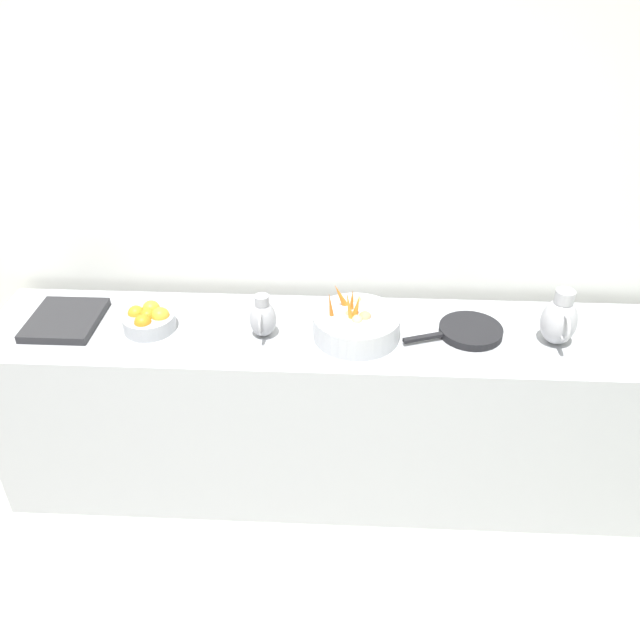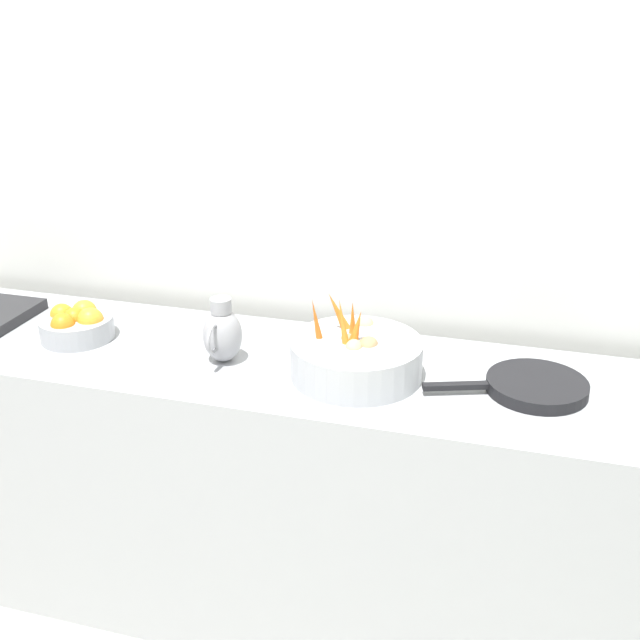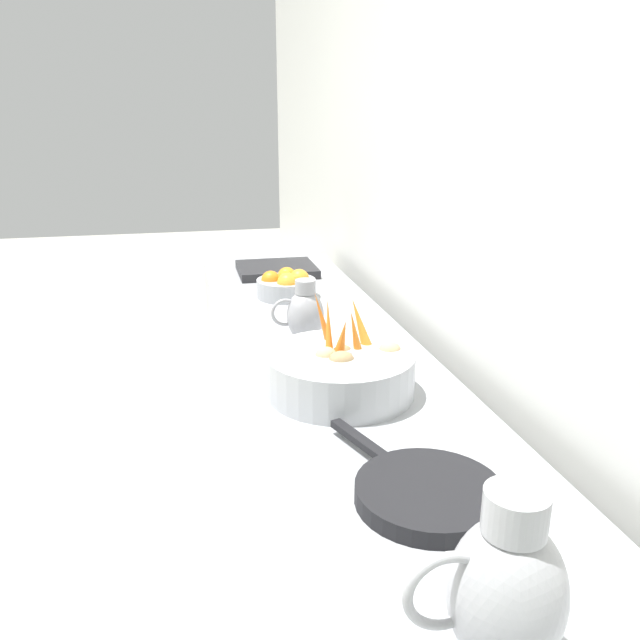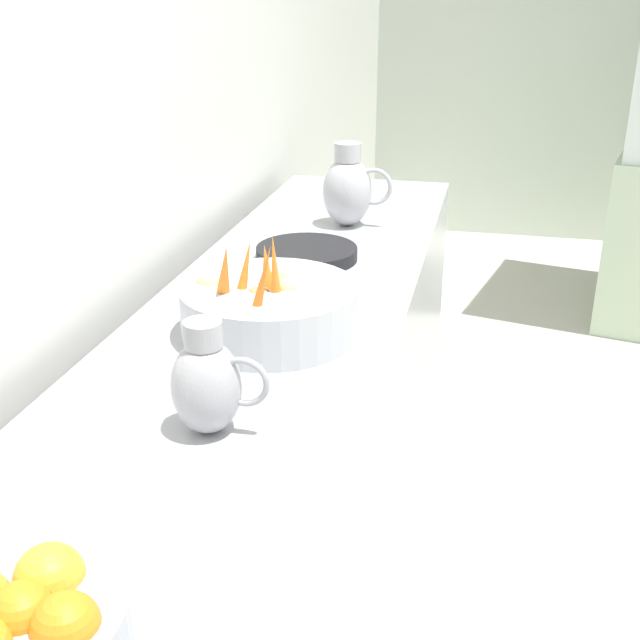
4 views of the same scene
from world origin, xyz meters
name	(u,v)px [view 4 (image 4 of 4)]	position (x,y,z in m)	size (l,w,h in m)	color
tile_wall_left	(138,27)	(-1.95, 0.77, 1.50)	(0.10, 7.71, 3.00)	silver
prep_counter	(253,528)	(-1.54, 0.27, 0.45)	(0.60, 3.12, 0.91)	#9EA0A5
vegetable_colander	(269,309)	(-1.51, 0.35, 0.97)	(0.37, 0.37, 0.24)	#ADAFB5
orange_bowl	(22,627)	(-1.52, -0.56, 0.96)	(0.23, 0.23, 0.11)	#9EA0A5
metal_pitcher_tall	(348,189)	(-1.50, 1.19, 1.02)	(0.21, 0.15, 0.25)	#A3A3A8
metal_pitcher_short	(207,383)	(-1.50, -0.05, 1.00)	(0.17, 0.12, 0.20)	#939399
skillet_on_counter	(307,254)	(-1.55, 0.84, 0.93)	(0.27, 0.44, 0.03)	black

